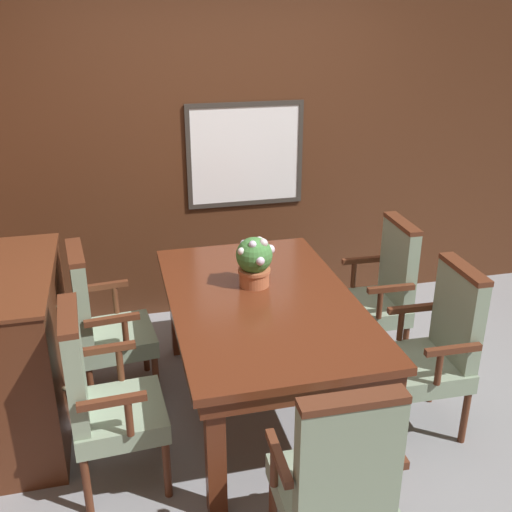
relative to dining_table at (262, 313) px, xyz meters
name	(u,v)px	position (x,y,z in m)	size (l,w,h in m)	color
ground_plane	(285,432)	(0.07, -0.27, -0.65)	(14.00, 14.00, 0.00)	gray
wall_back	(225,159)	(0.07, 1.41, 0.57)	(7.20, 0.08, 2.45)	#4C2816
dining_table	(262,313)	(0.00, 0.00, 0.00)	(1.05, 1.72, 0.75)	#562614
chair_head_near	(337,480)	(0.00, -1.22, -0.12)	(0.51, 0.46, 1.01)	#562B19
chair_left_far	(102,321)	(-0.91, 0.36, -0.12)	(0.49, 0.53, 1.01)	#562B19
chair_left_near	(102,396)	(-0.92, -0.41, -0.12)	(0.47, 0.52, 1.01)	#562B19
chair_right_near	(436,346)	(0.91, -0.38, -0.12)	(0.46, 0.51, 1.01)	#562B19
chair_right_far	(381,289)	(0.92, 0.36, -0.12)	(0.46, 0.51, 1.01)	#562B19
potted_plant	(255,260)	(0.00, 0.18, 0.26)	(0.24, 0.24, 0.30)	#B2603D
sideboard_cabinet	(14,354)	(-1.39, 0.14, -0.16)	(0.55, 1.10, 1.00)	#512816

